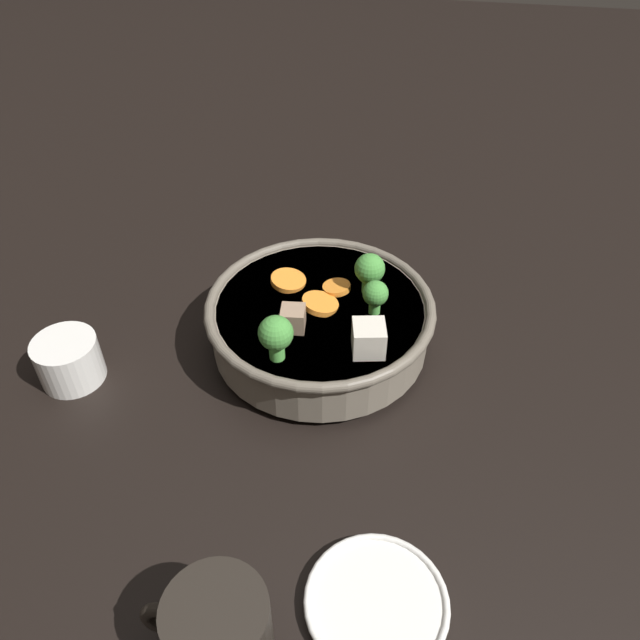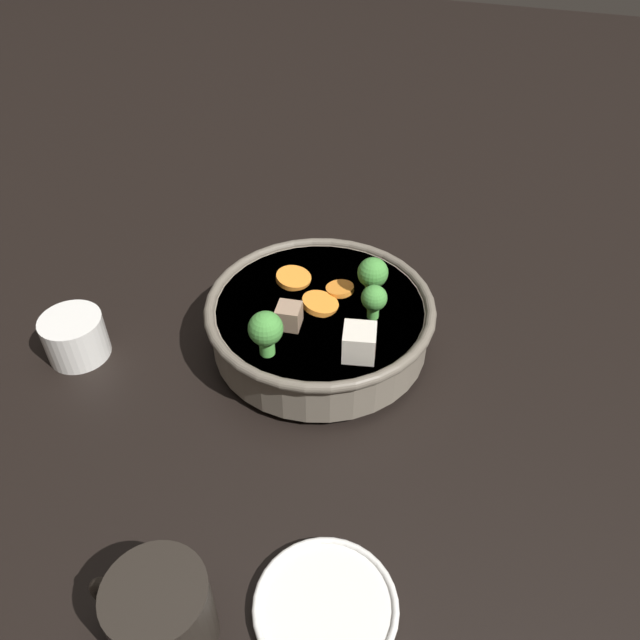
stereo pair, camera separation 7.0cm
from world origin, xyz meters
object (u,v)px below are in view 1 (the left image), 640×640
(tea_cup, at_px, (69,360))
(dark_mug, at_px, (217,632))
(side_saucer, at_px, (376,603))
(stirfry_bowl, at_px, (320,319))

(tea_cup, relative_size, dark_mug, 0.70)
(tea_cup, height_order, dark_mug, dark_mug)
(side_saucer, height_order, tea_cup, tea_cup)
(tea_cup, xyz_separation_m, dark_mug, (-0.25, 0.25, 0.01))
(stirfry_bowl, height_order, dark_mug, stirfry_bowl)
(stirfry_bowl, distance_m, tea_cup, 0.28)
(side_saucer, xyz_separation_m, dark_mug, (0.11, 0.06, 0.03))
(dark_mug, bearing_deg, side_saucer, -153.77)
(stirfry_bowl, relative_size, side_saucer, 2.18)
(stirfry_bowl, xyz_separation_m, dark_mug, (0.01, 0.35, -0.01))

